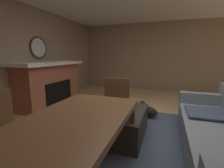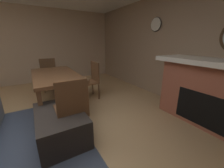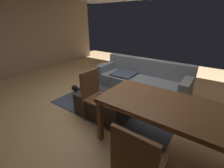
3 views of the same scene
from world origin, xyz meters
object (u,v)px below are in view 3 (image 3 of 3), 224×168
(dining_chair_west, at_px, (95,93))
(couch, at_px, (142,81))
(dining_chair_south, at_px, (137,162))
(tv_remote, at_px, (98,96))
(ottoman_coffee_table, at_px, (104,105))
(dining_table, at_px, (167,109))
(small_dog, at_px, (81,90))

(dining_chair_west, bearing_deg, couch, 81.85)
(couch, distance_m, dining_chair_south, 2.61)
(tv_remote, bearing_deg, dining_chair_south, -50.22)
(ottoman_coffee_table, relative_size, dining_table, 0.57)
(dining_table, bearing_deg, couch, 124.98)
(ottoman_coffee_table, height_order, tv_remote, tv_remote)
(dining_table, distance_m, dining_chair_west, 1.30)
(tv_remote, xyz_separation_m, small_dog, (-0.89, 0.38, -0.28))
(tv_remote, relative_size, small_dog, 0.35)
(couch, xyz_separation_m, dining_chair_south, (1.07, -2.37, 0.22))
(couch, height_order, dining_table, couch)
(couch, xyz_separation_m, dining_chair_west, (-0.22, -1.53, 0.22))
(tv_remote, distance_m, dining_chair_south, 1.57)
(couch, xyz_separation_m, ottoman_coffee_table, (-0.15, -1.36, -0.08))
(ottoman_coffee_table, height_order, small_dog, ottoman_coffee_table)
(couch, bearing_deg, dining_table, -55.02)
(ottoman_coffee_table, relative_size, tv_remote, 6.34)
(dining_chair_west, distance_m, small_dog, 1.05)
(tv_remote, xyz_separation_m, dining_chair_south, (1.27, -0.92, 0.08))
(couch, distance_m, ottoman_coffee_table, 1.37)
(small_dog, bearing_deg, ottoman_coffee_table, -16.76)
(ottoman_coffee_table, height_order, dining_chair_west, dining_chair_west)
(couch, xyz_separation_m, dining_table, (1.07, -1.53, 0.36))
(tv_remote, height_order, small_dog, tv_remote)
(small_dog, bearing_deg, dining_chair_west, -27.62)
(dining_table, relative_size, dining_chair_west, 1.93)
(tv_remote, xyz_separation_m, dining_chair_west, (-0.02, -0.07, 0.08))
(dining_chair_west, bearing_deg, tv_remote, 73.21)
(dining_table, bearing_deg, ottoman_coffee_table, 171.93)
(small_dog, bearing_deg, couch, 44.58)
(dining_table, bearing_deg, tv_remote, 176.63)
(dining_chair_south, distance_m, small_dog, 2.54)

